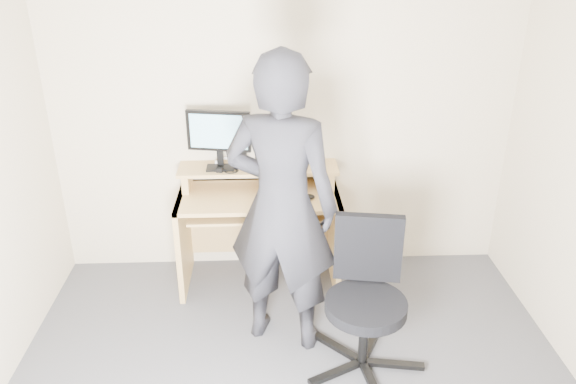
{
  "coord_description": "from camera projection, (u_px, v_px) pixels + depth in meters",
  "views": [
    {
      "loc": [
        -0.14,
        -2.32,
        2.51
      ],
      "look_at": [
        0.0,
        1.05,
        0.95
      ],
      "focal_mm": 35.0,
      "sensor_mm": 36.0,
      "label": 1
    }
  ],
  "objects": [
    {
      "name": "back_wall",
      "position": [
        284.0,
        117.0,
        4.23
      ],
      "size": [
        3.5,
        0.02,
        2.5
      ],
      "primitive_type": "cube",
      "color": "#BFAE98",
      "rests_on": "ground"
    },
    {
      "name": "desk",
      "position": [
        259.0,
        214.0,
        4.31
      ],
      "size": [
        1.2,
        0.6,
        0.91
      ],
      "color": "#D9B16A",
      "rests_on": "ground"
    },
    {
      "name": "monitor",
      "position": [
        219.0,
        135.0,
        4.07
      ],
      "size": [
        0.47,
        0.13,
        0.45
      ],
      "rotation": [
        0.0,
        0.0,
        -0.18
      ],
      "color": "black",
      "rests_on": "desk"
    },
    {
      "name": "external_drive",
      "position": [
        240.0,
        152.0,
        4.22
      ],
      "size": [
        0.11,
        0.15,
        0.2
      ],
      "primitive_type": "cube",
      "rotation": [
        0.0,
        0.0,
        0.34
      ],
      "color": "black",
      "rests_on": "desk"
    },
    {
      "name": "travel_mug",
      "position": [
        260.0,
        155.0,
        4.19
      ],
      "size": [
        0.1,
        0.1,
        0.19
      ],
      "primitive_type": "cylinder",
      "rotation": [
        0.0,
        0.0,
        -0.25
      ],
      "color": "#B8B8BD",
      "rests_on": "desk"
    },
    {
      "name": "smartphone",
      "position": [
        289.0,
        166.0,
        4.22
      ],
      "size": [
        0.08,
        0.14,
        0.01
      ],
      "primitive_type": "cube",
      "rotation": [
        0.0,
        0.0,
        0.13
      ],
      "color": "black",
      "rests_on": "desk"
    },
    {
      "name": "charger",
      "position": [
        219.0,
        170.0,
        4.12
      ],
      "size": [
        0.05,
        0.05,
        0.03
      ],
      "primitive_type": "cube",
      "rotation": [
        0.0,
        0.0,
        -0.19
      ],
      "color": "black",
      "rests_on": "desk"
    },
    {
      "name": "headphones",
      "position": [
        226.0,
        163.0,
        4.27
      ],
      "size": [
        0.16,
        0.16,
        0.06
      ],
      "primitive_type": "torus",
      "rotation": [
        0.26,
        0.0,
        -0.0
      ],
      "color": "silver",
      "rests_on": "desk"
    },
    {
      "name": "keyboard",
      "position": [
        248.0,
        210.0,
        4.11
      ],
      "size": [
        0.49,
        0.29,
        0.03
      ],
      "primitive_type": "cube",
      "rotation": [
        0.0,
        0.0,
        -0.24
      ],
      "color": "black",
      "rests_on": "desk"
    },
    {
      "name": "mouse",
      "position": [
        308.0,
        197.0,
        4.07
      ],
      "size": [
        0.11,
        0.08,
        0.04
      ],
      "primitive_type": "ellipsoid",
      "rotation": [
        0.0,
        0.0,
        0.24
      ],
      "color": "black",
      "rests_on": "desk"
    },
    {
      "name": "office_chair",
      "position": [
        366.0,
        292.0,
        3.42
      ],
      "size": [
        0.75,
        0.75,
        0.95
      ],
      "rotation": [
        0.0,
        0.0,
        -0.16
      ],
      "color": "black",
      "rests_on": "ground"
    },
    {
      "name": "person",
      "position": [
        282.0,
        207.0,
        3.45
      ],
      "size": [
        0.83,
        0.67,
        1.96
      ],
      "primitive_type": "imported",
      "rotation": [
        0.0,
        0.0,
        2.82
      ],
      "color": "black",
      "rests_on": "ground"
    }
  ]
}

